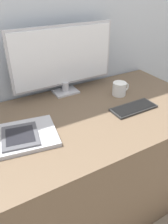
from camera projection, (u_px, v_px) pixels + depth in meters
The scene contains 8 objects.
ground_plane at pixel (96, 221), 1.43m from camera, with size 10.00×10.00×0.00m, color gray.
wall_back at pixel (47, 11), 1.22m from camera, with size 3.60×0.05×2.40m.
desk at pixel (83, 164), 1.36m from camera, with size 1.47×0.74×0.73m.
monitor at pixel (64, 58), 1.29m from camera, with size 0.65×0.11×0.41m.
keyboard at pixel (134, 108), 1.22m from camera, with size 0.27×0.11×0.01m.
laptop at pixel (23, 136), 1.00m from camera, with size 0.34×0.29×0.02m.
ereader at pixel (20, 136), 0.98m from camera, with size 0.19×0.21×0.01m.
coffee_mug at pixel (120, 89), 1.36m from camera, with size 0.12×0.08×0.08m.
Camera 1 is at (-0.48, -0.69, 1.36)m, focal length 35.00 mm.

